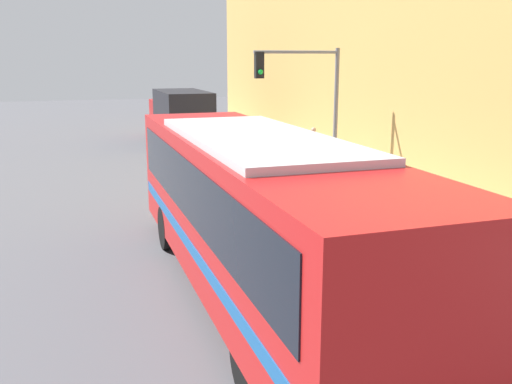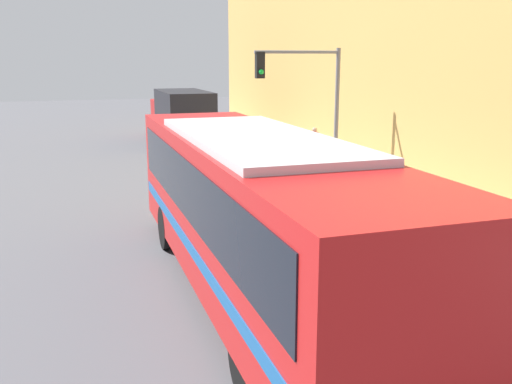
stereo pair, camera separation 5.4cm
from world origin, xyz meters
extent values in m
plane|color=#515156|center=(0.00, 0.00, 0.00)|extent=(120.00, 120.00, 0.00)
cube|color=#B7B2A8|center=(5.74, 20.00, 0.07)|extent=(2.47, 70.00, 0.14)
cube|color=tan|center=(9.97, 16.83, 4.76)|extent=(6.00, 31.66, 9.51)
cube|color=red|center=(-0.92, 2.18, 1.79)|extent=(2.58, 11.51, 2.68)
cube|color=black|center=(-0.92, 2.18, 2.27)|extent=(2.62, 10.59, 1.13)
cube|color=#19599E|center=(-0.92, 2.18, 1.20)|extent=(2.62, 11.05, 0.24)
cube|color=silver|center=(-0.92, 2.18, 3.18)|extent=(2.37, 6.33, 0.16)
cylinder|color=black|center=(0.21, 5.75, 0.53)|extent=(0.28, 1.06, 1.06)
cylinder|color=black|center=(-2.07, 5.74, 0.53)|extent=(0.28, 1.06, 1.06)
cylinder|color=black|center=(0.22, -0.99, 0.53)|extent=(0.28, 1.06, 1.06)
cylinder|color=black|center=(-2.06, -0.99, 0.53)|extent=(0.28, 1.06, 1.06)
cube|color=black|center=(1.76, 23.00, 1.68)|extent=(2.40, 5.49, 2.45)
cube|color=#B21919|center=(1.76, 26.81, 1.31)|extent=(2.28, 2.13, 1.73)
cylinder|color=black|center=(0.71, 26.43, 0.45)|extent=(0.25, 0.90, 0.90)
cylinder|color=black|center=(0.71, 21.97, 0.45)|extent=(0.25, 0.90, 0.90)
cylinder|color=#999999|center=(5.10, 2.09, 0.41)|extent=(0.24, 0.24, 0.53)
sphere|color=#999999|center=(5.10, 2.09, 0.75)|extent=(0.23, 0.23, 0.23)
cylinder|color=#999999|center=(5.10, 1.96, 0.44)|extent=(0.11, 0.15, 0.11)
cylinder|color=slate|center=(5.25, 11.41, 2.56)|extent=(0.16, 0.16, 4.84)
cylinder|color=slate|center=(3.65, 11.41, 4.83)|extent=(3.20, 0.11, 0.11)
cube|color=black|center=(2.25, 11.41, 4.38)|extent=(0.30, 0.24, 0.90)
sphere|color=#19D83F|center=(2.25, 11.27, 4.16)|extent=(0.18, 0.18, 0.18)
cylinder|color=slate|center=(5.10, 7.25, 0.72)|extent=(0.06, 0.06, 1.16)
cylinder|color=#4C4C51|center=(5.10, 7.25, 1.41)|extent=(0.14, 0.14, 0.22)
cylinder|color=slate|center=(5.64, 14.25, 0.53)|extent=(0.28, 0.28, 0.78)
cylinder|color=#B22D33|center=(5.64, 14.25, 1.25)|extent=(0.34, 0.34, 0.65)
sphere|color=tan|center=(5.64, 14.25, 1.68)|extent=(0.21, 0.21, 0.21)
camera|label=1|loc=(-4.21, -7.80, 4.63)|focal=40.00mm
camera|label=2|loc=(-4.16, -7.82, 4.63)|focal=40.00mm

